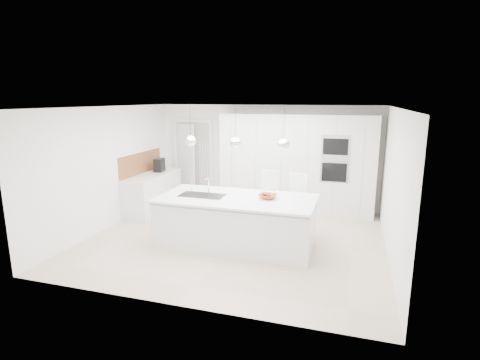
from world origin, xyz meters
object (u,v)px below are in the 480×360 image
(espresso_machine, at_px, (159,165))
(bar_stool_left, at_px, (268,201))
(bar_stool_right, at_px, (297,205))
(island_base, at_px, (236,223))
(fruit_bowl, at_px, (268,196))

(espresso_machine, height_order, bar_stool_left, espresso_machine)
(bar_stool_left, xyz_separation_m, bar_stool_right, (0.61, -0.16, -0.00))
(island_base, distance_m, bar_stool_right, 1.32)
(fruit_bowl, xyz_separation_m, bar_stool_right, (0.42, 0.73, -0.33))
(espresso_machine, bearing_deg, bar_stool_right, -22.63)
(fruit_bowl, relative_size, bar_stool_right, 0.26)
(bar_stool_left, relative_size, bar_stool_right, 1.00)
(espresso_machine, relative_size, bar_stool_left, 0.27)
(fruit_bowl, xyz_separation_m, espresso_machine, (-3.09, 1.69, 0.12))
(fruit_bowl, height_order, espresso_machine, espresso_machine)
(fruit_bowl, distance_m, bar_stool_left, 0.96)
(island_base, height_order, espresso_machine, espresso_machine)
(fruit_bowl, height_order, bar_stool_right, bar_stool_right)
(bar_stool_left, height_order, bar_stool_right, bar_stool_left)
(fruit_bowl, bearing_deg, espresso_machine, 151.33)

